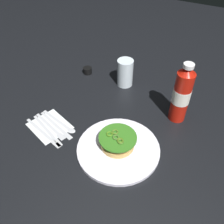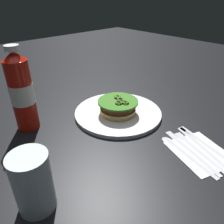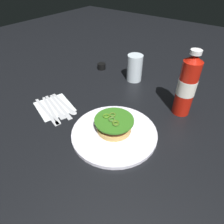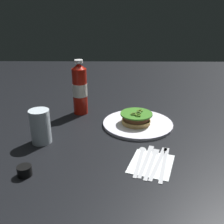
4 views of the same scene
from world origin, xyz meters
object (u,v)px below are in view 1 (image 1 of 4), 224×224
at_px(dinner_plate, 118,149).
at_px(condiment_cup, 87,70).
at_px(napkin, 50,126).
at_px(fork_utensil, 52,128).
at_px(ketchup_bottle, 182,95).
at_px(butter_knife, 57,126).
at_px(burger_sandwich, 118,141).
at_px(spoon_utensil, 63,124).
at_px(table_knife, 45,134).
at_px(steak_knife, 49,131).
at_px(water_glass, 125,73).

height_order(dinner_plate, condiment_cup, condiment_cup).
height_order(condiment_cup, napkin, condiment_cup).
relative_size(dinner_plate, fork_utensil, 1.61).
height_order(dinner_plate, fork_utensil, dinner_plate).
xyz_separation_m(ketchup_bottle, butter_knife, (-0.40, -0.27, -0.11)).
distance_m(burger_sandwich, ketchup_bottle, 0.30).
relative_size(dinner_plate, spoon_utensil, 1.60).
distance_m(table_knife, fork_utensil, 0.04).
xyz_separation_m(burger_sandwich, ketchup_bottle, (0.14, 0.25, 0.08)).
bearing_deg(ketchup_bottle, dinner_plate, -117.36).
distance_m(ketchup_bottle, butter_knife, 0.50).
bearing_deg(dinner_plate, table_knife, -167.05).
height_order(table_knife, steak_knife, same).
relative_size(fork_utensil, butter_knife, 0.94).
bearing_deg(dinner_plate, butter_knife, -177.90).
bearing_deg(burger_sandwich, fork_utensil, -172.74).
bearing_deg(steak_knife, water_glass, 73.55).
relative_size(burger_sandwich, condiment_cup, 3.07).
bearing_deg(napkin, steak_knife, -58.14).
bearing_deg(fork_utensil, dinner_plate, 5.44).
distance_m(dinner_plate, water_glass, 0.41).
xyz_separation_m(condiment_cup, table_knife, (0.08, -0.43, -0.01)).
bearing_deg(table_knife, ketchup_bottle, 38.01).
bearing_deg(napkin, fork_utensil, -18.59).
height_order(dinner_plate, butter_knife, dinner_plate).
bearing_deg(water_glass, spoon_utensil, -105.57).
bearing_deg(condiment_cup, dinner_plate, -45.72).
distance_m(napkin, fork_utensil, 0.02).
xyz_separation_m(water_glass, fork_utensil, (-0.12, -0.40, -0.06)).
height_order(ketchup_bottle, condiment_cup, ketchup_bottle).
xyz_separation_m(napkin, fork_utensil, (0.02, -0.01, 0.00)).
distance_m(dinner_plate, butter_knife, 0.26).
xyz_separation_m(burger_sandwich, napkin, (-0.29, -0.03, -0.03)).
xyz_separation_m(condiment_cup, napkin, (0.06, -0.39, -0.01)).
distance_m(napkin, butter_knife, 0.03).
height_order(burger_sandwich, condiment_cup, burger_sandwich).
xyz_separation_m(water_glass, steak_knife, (-0.12, -0.42, -0.06)).
xyz_separation_m(table_knife, fork_utensil, (0.01, 0.04, 0.00)).
bearing_deg(spoon_utensil, condiment_cup, 106.47).
relative_size(ketchup_bottle, condiment_cup, 5.79).
bearing_deg(napkin, burger_sandwich, 5.63).
bearing_deg(burger_sandwich, dinner_plate, -47.07).
xyz_separation_m(dinner_plate, spoon_utensil, (-0.25, 0.01, -0.00)).
bearing_deg(burger_sandwich, table_knife, -165.15).
xyz_separation_m(fork_utensil, spoon_utensil, (0.02, 0.04, 0.00)).
relative_size(burger_sandwich, fork_utensil, 0.73).
distance_m(burger_sandwich, table_knife, 0.29).
bearing_deg(fork_utensil, water_glass, 72.68).
height_order(condiment_cup, butter_knife, condiment_cup).
bearing_deg(butter_knife, steak_knife, -108.53).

